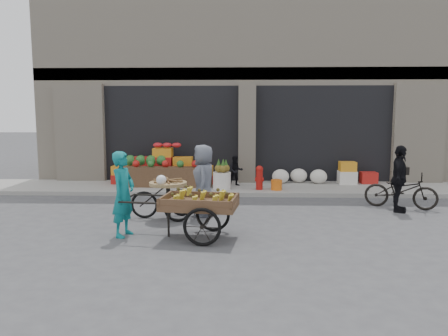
{
  "coord_description": "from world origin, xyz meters",
  "views": [
    {
      "loc": [
        -0.21,
        -9.08,
        2.4
      ],
      "look_at": [
        -0.58,
        0.89,
        1.1
      ],
      "focal_mm": 35.0,
      "sensor_mm": 36.0,
      "label": 1
    }
  ],
  "objects_px": {
    "pineapple_bin": "(222,181)",
    "tricycle_cart": "(168,194)",
    "orange_bucket": "(277,185)",
    "vendor_grey": "(203,180)",
    "bicycle": "(401,190)",
    "cyclist": "(399,179)",
    "seated_person": "(236,171)",
    "fire_hydrant": "(259,177)",
    "vendor_woman": "(123,194)",
    "banana_cart": "(197,201)"
  },
  "relations": [
    {
      "from": "pineapple_bin",
      "to": "cyclist",
      "type": "relative_size",
      "value": 0.32
    },
    {
      "from": "seated_person",
      "to": "bicycle",
      "type": "height_order",
      "value": "seated_person"
    },
    {
      "from": "pineapple_bin",
      "to": "cyclist",
      "type": "bearing_deg",
      "value": -27.55
    },
    {
      "from": "orange_bucket",
      "to": "seated_person",
      "type": "xyz_separation_m",
      "value": [
        -1.2,
        0.7,
        0.31
      ]
    },
    {
      "from": "pineapple_bin",
      "to": "seated_person",
      "type": "bearing_deg",
      "value": 56.31
    },
    {
      "from": "seated_person",
      "to": "cyclist",
      "type": "distance_m",
      "value": 4.87
    },
    {
      "from": "orange_bucket",
      "to": "vendor_grey",
      "type": "distance_m",
      "value": 3.37
    },
    {
      "from": "vendor_woman",
      "to": "orange_bucket",
      "type": "bearing_deg",
      "value": -21.26
    },
    {
      "from": "pineapple_bin",
      "to": "fire_hydrant",
      "type": "height_order",
      "value": "fire_hydrant"
    },
    {
      "from": "vendor_grey",
      "to": "seated_person",
      "type": "bearing_deg",
      "value": 163.2
    },
    {
      "from": "pineapple_bin",
      "to": "vendor_woman",
      "type": "bearing_deg",
      "value": -110.59
    },
    {
      "from": "pineapple_bin",
      "to": "tricycle_cart",
      "type": "distance_m",
      "value": 3.33
    },
    {
      "from": "fire_hydrant",
      "to": "orange_bucket",
      "type": "xyz_separation_m",
      "value": [
        0.5,
        -0.05,
        -0.23
      ]
    },
    {
      "from": "pineapple_bin",
      "to": "banana_cart",
      "type": "distance_m",
      "value": 4.64
    },
    {
      "from": "fire_hydrant",
      "to": "vendor_grey",
      "type": "relative_size",
      "value": 0.43
    },
    {
      "from": "banana_cart",
      "to": "fire_hydrant",
      "type": "bearing_deg",
      "value": 80.73
    },
    {
      "from": "orange_bucket",
      "to": "seated_person",
      "type": "height_order",
      "value": "seated_person"
    },
    {
      "from": "pineapple_bin",
      "to": "tricycle_cart",
      "type": "height_order",
      "value": "tricycle_cart"
    },
    {
      "from": "pineapple_bin",
      "to": "bicycle",
      "type": "height_order",
      "value": "bicycle"
    },
    {
      "from": "bicycle",
      "to": "cyclist",
      "type": "bearing_deg",
      "value": 175.04
    },
    {
      "from": "pineapple_bin",
      "to": "banana_cart",
      "type": "xyz_separation_m",
      "value": [
        -0.28,
        -4.61,
        0.35
      ]
    },
    {
      "from": "vendor_grey",
      "to": "bicycle",
      "type": "relative_size",
      "value": 0.96
    },
    {
      "from": "banana_cart",
      "to": "vendor_grey",
      "type": "bearing_deg",
      "value": 98.39
    },
    {
      "from": "pineapple_bin",
      "to": "vendor_woman",
      "type": "relative_size",
      "value": 0.32
    },
    {
      "from": "banana_cart",
      "to": "orange_bucket",
      "type": "bearing_deg",
      "value": 74.94
    },
    {
      "from": "pineapple_bin",
      "to": "cyclist",
      "type": "xyz_separation_m",
      "value": [
        4.33,
        -2.26,
        0.43
      ]
    },
    {
      "from": "vendor_woman",
      "to": "tricycle_cart",
      "type": "distance_m",
      "value": 1.55
    },
    {
      "from": "fire_hydrant",
      "to": "bicycle",
      "type": "relative_size",
      "value": 0.41
    },
    {
      "from": "orange_bucket",
      "to": "cyclist",
      "type": "xyz_separation_m",
      "value": [
        2.73,
        -2.16,
        0.53
      ]
    },
    {
      "from": "tricycle_cart",
      "to": "vendor_grey",
      "type": "distance_m",
      "value": 0.87
    },
    {
      "from": "tricycle_cart",
      "to": "vendor_grey",
      "type": "xyz_separation_m",
      "value": [
        0.77,
        0.32,
        0.26
      ]
    },
    {
      "from": "orange_bucket",
      "to": "cyclist",
      "type": "bearing_deg",
      "value": -38.33
    },
    {
      "from": "banana_cart",
      "to": "pineapple_bin",
      "type": "bearing_deg",
      "value": 94.08
    },
    {
      "from": "fire_hydrant",
      "to": "cyclist",
      "type": "bearing_deg",
      "value": -34.36
    },
    {
      "from": "seated_person",
      "to": "bicycle",
      "type": "distance_m",
      "value": 4.81
    },
    {
      "from": "orange_bucket",
      "to": "banana_cart",
      "type": "relative_size",
      "value": 0.13
    },
    {
      "from": "orange_bucket",
      "to": "vendor_grey",
      "type": "height_order",
      "value": "vendor_grey"
    },
    {
      "from": "orange_bucket",
      "to": "tricycle_cart",
      "type": "distance_m",
      "value": 4.06
    },
    {
      "from": "vendor_woman",
      "to": "banana_cart",
      "type": "bearing_deg",
      "value": -77.91
    },
    {
      "from": "vendor_woman",
      "to": "vendor_grey",
      "type": "xyz_separation_m",
      "value": [
        1.4,
        1.7,
        0.0
      ]
    },
    {
      "from": "seated_person",
      "to": "orange_bucket",
      "type": "bearing_deg",
      "value": -40.26
    },
    {
      "from": "fire_hydrant",
      "to": "seated_person",
      "type": "bearing_deg",
      "value": 137.12
    },
    {
      "from": "fire_hydrant",
      "to": "orange_bucket",
      "type": "relative_size",
      "value": 2.22
    },
    {
      "from": "pineapple_bin",
      "to": "banana_cart",
      "type": "bearing_deg",
      "value": -93.42
    },
    {
      "from": "vendor_woman",
      "to": "tricycle_cart",
      "type": "xyz_separation_m",
      "value": [
        0.63,
        1.39,
        -0.26
      ]
    },
    {
      "from": "vendor_woman",
      "to": "cyclist",
      "type": "distance_m",
      "value": 6.45
    },
    {
      "from": "banana_cart",
      "to": "bicycle",
      "type": "height_order",
      "value": "banana_cart"
    },
    {
      "from": "seated_person",
      "to": "banana_cart",
      "type": "bearing_deg",
      "value": -107.39
    },
    {
      "from": "bicycle",
      "to": "cyclist",
      "type": "distance_m",
      "value": 0.57
    },
    {
      "from": "pineapple_bin",
      "to": "fire_hydrant",
      "type": "bearing_deg",
      "value": -2.6
    }
  ]
}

